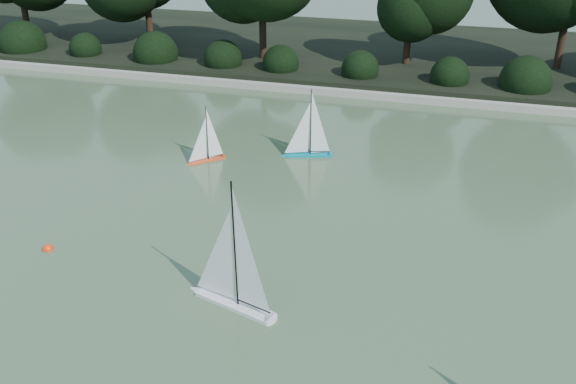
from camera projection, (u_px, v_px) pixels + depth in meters
The scene contains 8 objects.
ground at pixel (225, 300), 8.36m from camera, with size 80.00×80.00×0.00m, color #374A2C.
pond_coping at pixel (354, 93), 16.08m from camera, with size 40.00×0.35×0.18m, color gray.
far_bank at pixel (378, 53), 19.50m from camera, with size 40.00×8.00×0.30m, color black.
shrub_hedge at pixel (361, 69), 16.70m from camera, with size 29.10×1.10×1.10m.
sailboat_white_a at pixel (227, 284), 8.17m from camera, with size 1.39×0.62×1.92m.
sailboat_orange at pixel (204, 153), 12.35m from camera, with size 0.68×0.68×1.17m.
sailboat_teal at pixel (304, 145), 12.58m from camera, with size 1.05×0.45×1.45m.
race_buoy at pixel (48, 249), 9.50m from camera, with size 0.16×0.16×0.16m, color #FF350D.
Camera 1 is at (2.68, -6.38, 4.97)m, focal length 40.00 mm.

